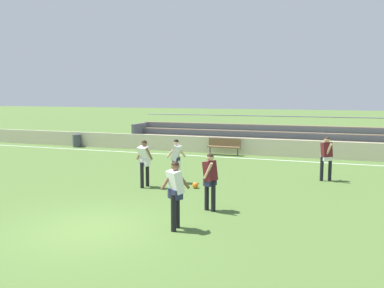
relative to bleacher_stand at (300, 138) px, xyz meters
The scene contains 12 objects.
ground_plane 15.90m from the bleacher_stand, 103.36° to the right, with size 160.00×160.00×0.00m, color #4C6B30.
field_line_sideline 4.98m from the bleacher_stand, 138.38° to the right, with size 44.00×0.12×0.01m, color white.
sideline_wall 4.20m from the bleacher_stand, 151.31° to the right, with size 48.00×0.16×0.92m, color beige.
bleacher_stand is the anchor object (origin of this frame).
bench_near_bin 4.53m from the bleacher_stand, 146.91° to the right, with size 1.80×0.40×0.90m.
trash_bin 13.63m from the bleacher_stand, behind, with size 0.50×0.50×0.79m, color #3D424C.
player_white_pressing_high 11.76m from the bleacher_stand, 112.13° to the right, with size 0.58×0.48×1.70m.
player_white_challenging 10.50m from the bleacher_stand, 110.24° to the right, with size 0.64×0.45×1.65m.
player_dark_deep_cover 7.74m from the bleacher_stand, 77.74° to the right, with size 0.48×0.69×1.71m.
player_white_wide_left 14.87m from the bleacher_stand, 96.46° to the right, with size 0.67×0.48×1.71m.
player_dark_overlapping 13.01m from the bleacher_stand, 95.96° to the right, with size 0.41×0.56×1.67m.
soccer_ball 10.80m from the bleacher_stand, 104.32° to the right, with size 0.22×0.22×0.22m, color orange.
Camera 1 is at (5.65, -8.29, 3.32)m, focal length 37.96 mm.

